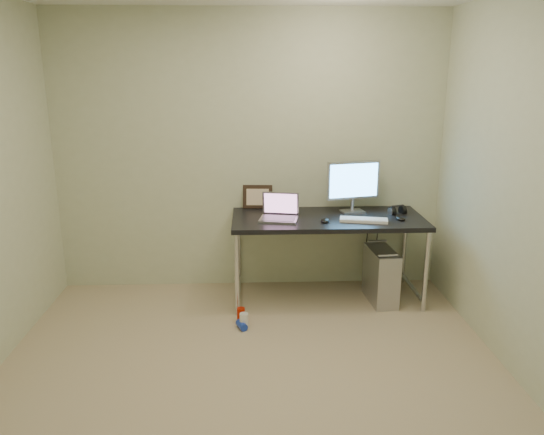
{
  "coord_description": "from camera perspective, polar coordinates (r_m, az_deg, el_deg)",
  "views": [
    {
      "loc": [
        0.01,
        -3.01,
        1.98
      ],
      "look_at": [
        0.17,
        1.04,
        0.85
      ],
      "focal_mm": 35.0,
      "sensor_mm": 36.0,
      "label": 1
    }
  ],
  "objects": [
    {
      "name": "keyboard",
      "position": [
        4.52,
        9.84,
        -0.26
      ],
      "size": [
        0.42,
        0.21,
        0.02
      ],
      "primitive_type": "cube",
      "rotation": [
        0.0,
        0.0,
        -0.21
      ],
      "color": "white",
      "rests_on": "desk"
    },
    {
      "name": "mouse_left",
      "position": [
        4.46,
        5.74,
        -0.24
      ],
      "size": [
        0.09,
        0.12,
        0.04
      ],
      "primitive_type": "ellipsoid",
      "rotation": [
        0.0,
        0.0,
        -0.16
      ],
      "color": "black",
      "rests_on": "desk"
    },
    {
      "name": "cable_b",
      "position": [
        5.09,
        11.14,
        -3.02
      ],
      "size": [
        0.02,
        0.11,
        0.71
      ],
      "primitive_type": "cylinder",
      "rotation": [
        0.14,
        0.0,
        0.09
      ],
      "color": "black",
      "rests_on": "ground"
    },
    {
      "name": "wall_back",
      "position": [
        4.81,
        -2.41,
        6.86
      ],
      "size": [
        3.5,
        0.02,
        2.5
      ],
      "primitive_type": "cube",
      "color": "beige",
      "rests_on": "ground"
    },
    {
      "name": "monitor",
      "position": [
        4.74,
        8.76,
        3.73
      ],
      "size": [
        0.49,
        0.18,
        0.46
      ],
      "rotation": [
        0.0,
        0.0,
        0.22
      ],
      "color": "#ACABB2",
      "rests_on": "desk"
    },
    {
      "name": "cable_a",
      "position": [
        5.08,
        10.11,
        -2.76
      ],
      "size": [
        0.01,
        0.16,
        0.69
      ],
      "primitive_type": "cylinder",
      "rotation": [
        0.21,
        0.0,
        0.0
      ],
      "color": "black",
      "rests_on": "ground"
    },
    {
      "name": "headphones",
      "position": [
        4.82,
        13.34,
        0.71
      ],
      "size": [
        0.17,
        0.1,
        0.1
      ],
      "rotation": [
        0.0,
        0.0,
        0.29
      ],
      "color": "black",
      "rests_on": "desk"
    },
    {
      "name": "floor",
      "position": [
        3.6,
        -2.16,
        -17.78
      ],
      "size": [
        3.5,
        3.5,
        0.0
      ],
      "primitive_type": "plane",
      "color": "tan",
      "rests_on": "ground"
    },
    {
      "name": "can_blue",
      "position": [
        4.29,
        -3.28,
        -11.49
      ],
      "size": [
        0.1,
        0.13,
        0.06
      ],
      "primitive_type": "cylinder",
      "rotation": [
        1.57,
        0.0,
        0.4
      ],
      "color": "#1A37B7",
      "rests_on": "ground"
    },
    {
      "name": "can_white",
      "position": [
        4.28,
        -3.03,
        -11.02
      ],
      "size": [
        0.07,
        0.07,
        0.12
      ],
      "primitive_type": "cylinder",
      "rotation": [
        0.0,
        0.0,
        -0.02
      ],
      "color": "white",
      "rests_on": "ground"
    },
    {
      "name": "mouse_right",
      "position": [
        4.63,
        13.62,
        -0.02
      ],
      "size": [
        0.09,
        0.12,
        0.04
      ],
      "primitive_type": "ellipsoid",
      "rotation": [
        0.0,
        0.0,
        0.25
      ],
      "color": "black",
      "rests_on": "desk"
    },
    {
      "name": "webcam",
      "position": [
        4.84,
        0.38,
        1.85
      ],
      "size": [
        0.04,
        0.03,
        0.11
      ],
      "rotation": [
        0.0,
        0.0,
        0.04
      ],
      "color": "silver",
      "rests_on": "desk"
    },
    {
      "name": "wall_right",
      "position": [
        3.55,
        27.13,
        1.99
      ],
      "size": [
        0.02,
        3.5,
        2.5
      ],
      "primitive_type": "cube",
      "color": "beige",
      "rests_on": "ground"
    },
    {
      "name": "laptop",
      "position": [
        4.52,
        0.8,
        0.49
      ],
      "size": [
        0.36,
        0.32,
        0.22
      ],
      "rotation": [
        0.0,
        0.0,
        -0.2
      ],
      "color": "#ACABB2",
      "rests_on": "desk"
    },
    {
      "name": "picture_frame",
      "position": [
        4.86,
        -1.56,
        2.25
      ],
      "size": [
        0.27,
        0.1,
        0.22
      ],
      "primitive_type": "cube",
      "rotation": [
        -0.21,
        0.0,
        -0.07
      ],
      "color": "black",
      "rests_on": "desk"
    },
    {
      "name": "desk",
      "position": [
        4.63,
        6.01,
        -0.86
      ],
      "size": [
        1.65,
        0.72,
        0.75
      ],
      "color": "black",
      "rests_on": "ground"
    },
    {
      "name": "can_red",
      "position": [
        4.39,
        -3.36,
        -10.41
      ],
      "size": [
        0.08,
        0.08,
        0.12
      ],
      "primitive_type": "cylinder",
      "rotation": [
        0.0,
        0.0,
        -0.21
      ],
      "color": "#B51905",
      "rests_on": "ground"
    },
    {
      "name": "tower_computer",
      "position": [
        4.78,
        11.63,
        -6.12
      ],
      "size": [
        0.24,
        0.47,
        0.5
      ],
      "rotation": [
        0.0,
        0.0,
        0.08
      ],
      "color": "#A4A4A8",
      "rests_on": "ground"
    }
  ]
}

